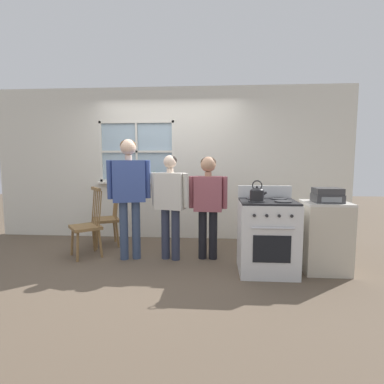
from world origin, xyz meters
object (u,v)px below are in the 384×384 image
Objects in this scene: potted_plant at (154,178)px; kettle at (257,194)px; person_elderly_left at (129,186)px; side_counter at (325,237)px; stereo at (327,195)px; chair_by_window at (107,219)px; person_teen_center at (170,198)px; stove at (267,236)px; chair_near_wall at (87,226)px; person_adult_right at (208,197)px.

kettle is at bearing -45.83° from potted_plant.
person_elderly_left reaches higher than kettle.
side_counter is 2.65× the size of stereo.
potted_plant is 0.62× the size of stereo.
potted_plant is (0.69, 0.51, 0.65)m from chair_by_window.
person_teen_center reaches higher than stove.
kettle is (2.39, -0.57, 0.57)m from chair_near_wall.
person_adult_right is (1.78, 0.01, 0.46)m from chair_near_wall.
person_adult_right is at bearing 45.52° from chair_by_window.
stove is at bearing 39.82° from kettle.
side_counter is at bearing 47.46° from chair_by_window.
stereo reaches higher than side_counter.
person_adult_right is 1.56m from stereo.
potted_plant reaches higher than side_counter.
chair_near_wall is 2.58m from stove.
chair_near_wall is at bearing -126.43° from potted_plant.
stove is (1.88, -0.37, -0.59)m from person_elderly_left.
stereo reaches higher than chair_by_window.
chair_near_wall is at bearing -176.33° from person_adult_right.
kettle is at bearing -41.04° from person_adult_right.
kettle is (0.60, -0.59, 0.12)m from person_adult_right.
chair_near_wall is 0.91m from person_elderly_left.
person_adult_right is 1.46m from potted_plant.
chair_near_wall is 0.60× the size of person_elderly_left.
person_elderly_left is 1.16× the size of person_adult_right.
kettle is (2.29, -1.13, 0.57)m from chair_by_window.
stove is at bearing -27.05° from person_elderly_left.
person_adult_right is at bearing -46.74° from potted_plant.
chair_near_wall reaches higher than side_counter.
person_teen_center is 1.23m from potted_plant.
person_elderly_left reaches higher than stove.
stereo is at bearing -90.00° from side_counter.
potted_plant is at bearing 99.88° from chair_by_window.
stove is at bearing -1.36° from person_teen_center.
person_elderly_left is 8.11× the size of potted_plant.
side_counter is (2.04, -0.31, -0.44)m from person_teen_center.
side_counter is (1.50, -0.37, -0.46)m from person_adult_right.
person_adult_right is at bearing 22.04° from person_teen_center.
person_adult_right reaches higher than stereo.
potted_plant is 2.95m from side_counter.
stove is 0.91m from stereo.
potted_plant is (0.79, 1.07, 0.65)m from chair_near_wall.
person_teen_center is 1.38× the size of stove.
person_adult_right reaches higher than stove.
stereo is (3.29, -0.38, 0.54)m from chair_near_wall.
person_elderly_left is at bearing -161.43° from person_teen_center.
person_adult_right is at bearing -11.42° from person_elderly_left.
chair_near_wall is at bearing -36.45° from chair_by_window.
kettle is at bearing 37.14° from chair_by_window.
person_teen_center is 1.01× the size of person_adult_right.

